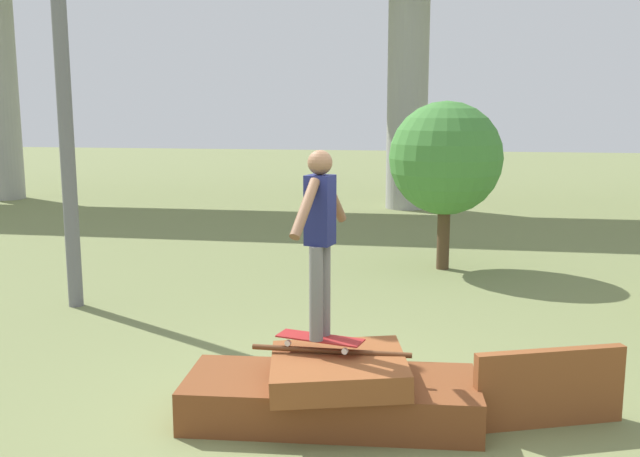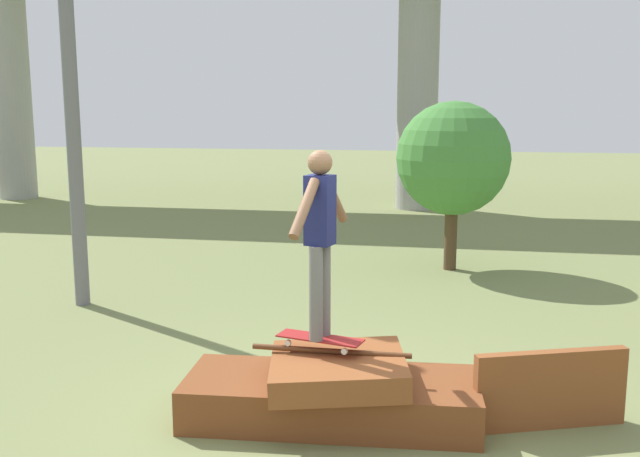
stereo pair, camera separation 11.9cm
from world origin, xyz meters
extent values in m
plane|color=olive|center=(0.00, 0.00, 0.00)|extent=(80.00, 80.00, 0.00)
cube|color=brown|center=(0.00, 0.00, 0.19)|extent=(2.65, 1.17, 0.39)
cube|color=brown|center=(0.08, -0.09, 0.50)|extent=(1.35, 1.27, 0.27)
cylinder|color=#5B3319|center=(0.00, 0.00, 0.64)|extent=(1.42, 0.05, 0.05)
cube|color=brown|center=(1.90, 0.20, 0.35)|extent=(1.33, 0.58, 0.69)
cube|color=maroon|center=(-0.10, 0.03, 0.75)|extent=(0.80, 0.39, 0.01)
cylinder|color=silver|center=(0.18, 0.05, 0.69)|extent=(0.06, 0.04, 0.05)
cylinder|color=silver|center=(0.14, -0.13, 0.69)|extent=(0.06, 0.04, 0.05)
cylinder|color=silver|center=(-0.34, 0.18, 0.69)|extent=(0.06, 0.04, 0.05)
cylinder|color=silver|center=(-0.39, 0.00, 0.69)|extent=(0.06, 0.04, 0.05)
cylinder|color=slate|center=(-0.08, 0.11, 1.17)|extent=(0.12, 0.12, 0.83)
cylinder|color=slate|center=(-0.12, -0.06, 1.17)|extent=(0.12, 0.12, 0.83)
cube|color=#191E51|center=(-0.10, 0.03, 1.89)|extent=(0.26, 0.25, 0.60)
sphere|color=brown|center=(-0.10, 0.03, 2.30)|extent=(0.21, 0.21, 0.21)
cylinder|color=brown|center=(-0.03, 0.33, 1.95)|extent=(0.20, 0.49, 0.47)
cylinder|color=brown|center=(-0.17, -0.28, 1.95)|extent=(0.20, 0.49, 0.47)
cylinder|color=#9E9E99|center=(-12.10, 13.75, 3.58)|extent=(1.10, 1.10, 7.15)
cylinder|color=#9E9E99|center=(0.00, 13.75, 3.58)|extent=(1.10, 1.10, 7.15)
cylinder|color=slate|center=(-4.10, 3.07, 3.16)|extent=(0.20, 0.20, 6.33)
cylinder|color=#4C3823|center=(1.00, 6.28, 0.55)|extent=(0.21, 0.21, 1.10)
sphere|color=#428438|center=(1.00, 6.28, 1.91)|extent=(1.91, 1.91, 1.91)
camera|label=1|loc=(0.90, -5.93, 2.76)|focal=40.00mm
camera|label=2|loc=(1.01, -5.91, 2.76)|focal=40.00mm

